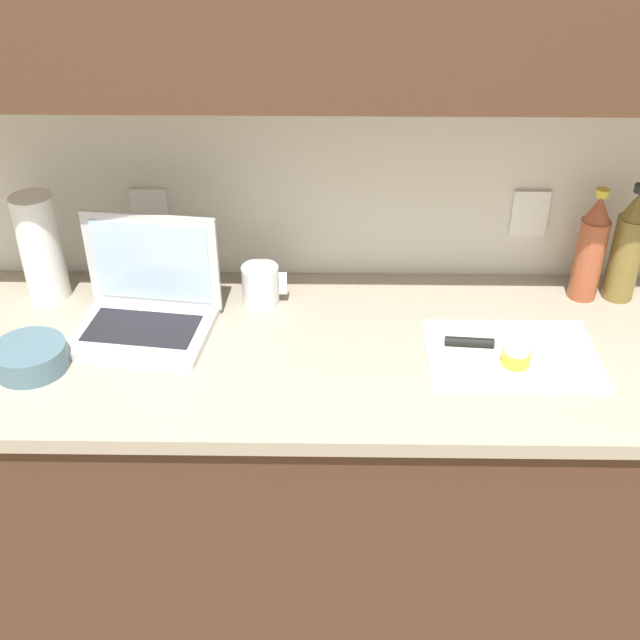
# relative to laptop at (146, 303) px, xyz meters

# --- Properties ---
(ground_plane) EXTENTS (12.00, 12.00, 0.00)m
(ground_plane) POSITION_rel_laptop_xyz_m (0.28, -0.08, -0.95)
(ground_plane) COLOR #847056
(ground_plane) RESTS_ON ground
(wall_back) EXTENTS (5.20, 0.38, 2.60)m
(wall_back) POSITION_rel_laptop_xyz_m (0.28, 0.17, 0.61)
(wall_back) COLOR silver
(wall_back) RESTS_ON ground_plane
(counter_unit) EXTENTS (2.26, 0.66, 0.89)m
(counter_unit) POSITION_rel_laptop_xyz_m (0.26, -0.08, -0.49)
(counter_unit) COLOR #472D1E
(counter_unit) RESTS_ON ground_plane
(laptop) EXTENTS (0.34, 0.28, 0.25)m
(laptop) POSITION_rel_laptop_xyz_m (0.00, 0.00, 0.00)
(laptop) COLOR silver
(laptop) RESTS_ON counter_unit
(cutting_board) EXTENTS (0.38, 0.27, 0.01)m
(cutting_board) POSITION_rel_laptop_xyz_m (0.84, -0.11, -0.06)
(cutting_board) COLOR silver
(cutting_board) RESTS_ON counter_unit
(knife) EXTENTS (0.30, 0.05, 0.02)m
(knife) POSITION_rel_laptop_xyz_m (0.79, -0.09, -0.04)
(knife) COLOR silver
(knife) RESTS_ON cutting_board
(lemon_half_cut) EXTENTS (0.06, 0.06, 0.03)m
(lemon_half_cut) POSITION_rel_laptop_xyz_m (0.84, -0.15, -0.04)
(lemon_half_cut) COLOR yellow
(lemon_half_cut) RESTS_ON cutting_board
(bottle_green_soda) EXTENTS (0.07, 0.07, 0.29)m
(bottle_green_soda) POSITION_rel_laptop_xyz_m (1.06, 0.15, 0.07)
(bottle_green_soda) COLOR #A34C2D
(bottle_green_soda) RESTS_ON counter_unit
(bottle_oil_tall) EXTENTS (0.08, 0.08, 0.30)m
(bottle_oil_tall) POSITION_rel_laptop_xyz_m (1.15, 0.15, 0.08)
(bottle_oil_tall) COLOR olive
(bottle_oil_tall) RESTS_ON counter_unit
(measuring_cup) EXTENTS (0.11, 0.09, 0.10)m
(measuring_cup) POSITION_rel_laptop_xyz_m (0.26, 0.10, -0.01)
(measuring_cup) COLOR silver
(measuring_cup) RESTS_ON counter_unit
(bowl_white) EXTENTS (0.16, 0.16, 0.06)m
(bowl_white) POSITION_rel_laptop_xyz_m (-0.22, -0.18, -0.03)
(bowl_white) COLOR slate
(bowl_white) RESTS_ON counter_unit
(paper_towel_roll) EXTENTS (0.10, 0.10, 0.27)m
(paper_towel_roll) POSITION_rel_laptop_xyz_m (-0.27, 0.13, 0.07)
(paper_towel_roll) COLOR white
(paper_towel_roll) RESTS_ON counter_unit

